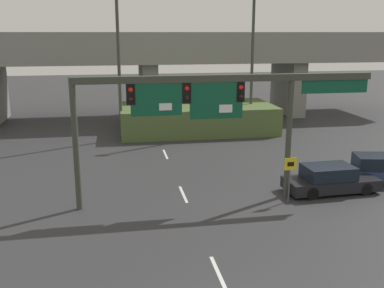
{
  "coord_description": "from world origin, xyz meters",
  "views": [
    {
      "loc": [
        -3.27,
        -10.22,
        8.0
      ],
      "look_at": [
        0.0,
        8.48,
        3.27
      ],
      "focal_mm": 42.0,
      "sensor_mm": 36.0,
      "label": 1
    }
  ],
  "objects_px": {
    "highway_light_pole_near": "(118,35)",
    "highway_light_pole_far": "(253,38)",
    "speed_limit_sign": "(290,173)",
    "signal_gantry": "(211,101)",
    "parked_sedan_mid_right": "(377,169)",
    "parked_sedan_near_right": "(330,180)"
  },
  "relations": [
    {
      "from": "highway_light_pole_near",
      "to": "highway_light_pole_far",
      "type": "xyz_separation_m",
      "value": [
        10.84,
        1.77,
        -0.25
      ]
    },
    {
      "from": "highway_light_pole_far",
      "to": "highway_light_pole_near",
      "type": "bearing_deg",
      "value": -170.73
    },
    {
      "from": "parked_sedan_near_right",
      "to": "highway_light_pole_far",
      "type": "bearing_deg",
      "value": 85.75
    },
    {
      "from": "highway_light_pole_far",
      "to": "parked_sedan_near_right",
      "type": "height_order",
      "value": "highway_light_pole_far"
    },
    {
      "from": "highway_light_pole_far",
      "to": "signal_gantry",
      "type": "bearing_deg",
      "value": -113.64
    },
    {
      "from": "highway_light_pole_near",
      "to": "parked_sedan_near_right",
      "type": "distance_m",
      "value": 18.66
    },
    {
      "from": "speed_limit_sign",
      "to": "parked_sedan_near_right",
      "type": "height_order",
      "value": "speed_limit_sign"
    },
    {
      "from": "signal_gantry",
      "to": "speed_limit_sign",
      "type": "xyz_separation_m",
      "value": [
        3.74,
        -0.79,
        -3.43
      ]
    },
    {
      "from": "signal_gantry",
      "to": "highway_light_pole_far",
      "type": "distance_m",
      "value": 17.41
    },
    {
      "from": "highway_light_pole_near",
      "to": "parked_sedan_mid_right",
      "type": "bearing_deg",
      "value": -42.89
    },
    {
      "from": "speed_limit_sign",
      "to": "parked_sedan_near_right",
      "type": "bearing_deg",
      "value": 20.47
    },
    {
      "from": "speed_limit_sign",
      "to": "highway_light_pole_near",
      "type": "bearing_deg",
      "value": 117.5
    },
    {
      "from": "highway_light_pole_near",
      "to": "parked_sedan_near_right",
      "type": "bearing_deg",
      "value": -53.24
    },
    {
      "from": "parked_sedan_mid_right",
      "to": "speed_limit_sign",
      "type": "bearing_deg",
      "value": -147.92
    },
    {
      "from": "signal_gantry",
      "to": "highway_light_pole_near",
      "type": "xyz_separation_m",
      "value": [
        -3.94,
        13.99,
        2.94
      ]
    },
    {
      "from": "parked_sedan_near_right",
      "to": "parked_sedan_mid_right",
      "type": "bearing_deg",
      "value": 16.15
    },
    {
      "from": "highway_light_pole_near",
      "to": "highway_light_pole_far",
      "type": "height_order",
      "value": "highway_light_pole_near"
    },
    {
      "from": "signal_gantry",
      "to": "highway_light_pole_near",
      "type": "relative_size",
      "value": 0.95
    },
    {
      "from": "signal_gantry",
      "to": "parked_sedan_mid_right",
      "type": "height_order",
      "value": "signal_gantry"
    },
    {
      "from": "signal_gantry",
      "to": "parked_sedan_mid_right",
      "type": "distance_m",
      "value": 10.67
    },
    {
      "from": "signal_gantry",
      "to": "highway_light_pole_near",
      "type": "bearing_deg",
      "value": 105.75
    },
    {
      "from": "highway_light_pole_near",
      "to": "parked_sedan_near_right",
      "type": "relative_size",
      "value": 3.09
    }
  ]
}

